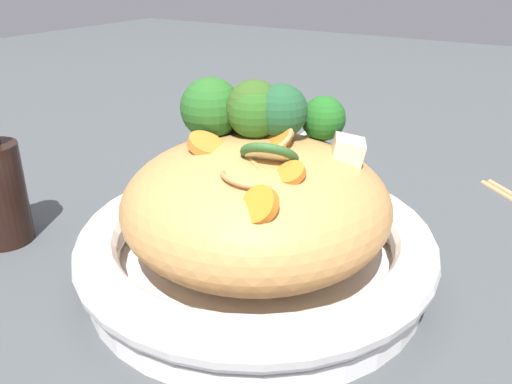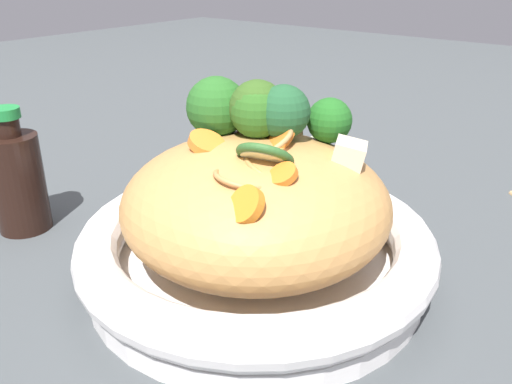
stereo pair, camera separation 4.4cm
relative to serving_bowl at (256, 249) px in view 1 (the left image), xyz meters
name	(u,v)px [view 1 (the left image)]	position (x,y,z in m)	size (l,w,h in m)	color
ground_plane	(256,277)	(0.00, 0.00, -0.03)	(3.00, 3.00, 0.00)	#414648
serving_bowl	(256,249)	(0.00, 0.00, 0.00)	(0.30, 0.30, 0.06)	white
noodle_heap	(256,203)	(0.00, 0.00, 0.04)	(0.22, 0.22, 0.12)	#BF874A
broccoli_florets	(255,112)	(0.02, 0.02, 0.11)	(0.11, 0.14, 0.07)	#90AC74
carrot_coins	(249,148)	(0.00, 0.00, 0.09)	(0.14, 0.12, 0.04)	orange
zucchini_slices	(275,139)	(0.05, 0.01, 0.08)	(0.17, 0.12, 0.06)	beige
chicken_chunks	(291,133)	(0.05, 0.00, 0.09)	(0.06, 0.12, 0.03)	beige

